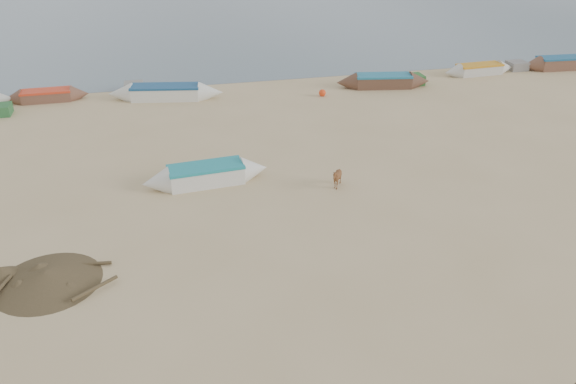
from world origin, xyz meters
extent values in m
plane|color=tan|center=(0.00, 0.00, 0.00)|extent=(140.00, 140.00, 0.00)
imported|color=brown|center=(2.60, 5.75, 0.48)|extent=(1.05, 0.98, 0.96)
cone|color=brown|center=(-8.76, 1.46, 0.24)|extent=(3.76, 3.76, 0.47)
sphere|color=#E93E15|center=(5.54, 17.97, 0.22)|extent=(0.44, 0.44, 0.44)
cube|color=gray|center=(-6.09, 21.86, 0.28)|extent=(1.20, 1.10, 0.56)
cube|color=#2D642D|center=(12.12, 19.04, 0.32)|extent=(1.50, 1.20, 0.64)
cube|color=slate|center=(21.07, 20.55, 0.30)|extent=(1.30, 1.20, 0.60)
camera|label=1|loc=(-4.48, -14.94, 11.35)|focal=35.00mm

